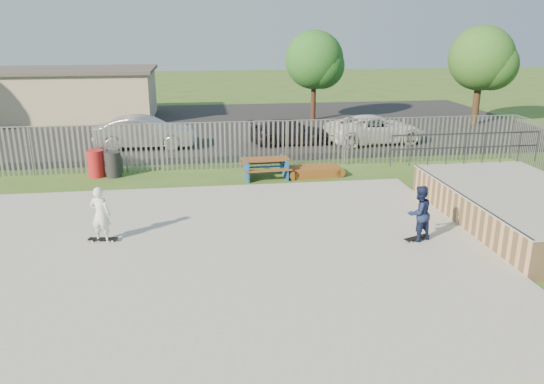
{
  "coord_description": "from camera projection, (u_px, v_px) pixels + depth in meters",
  "views": [
    {
      "loc": [
        -0.06,
        -12.89,
        5.86
      ],
      "look_at": [
        2.01,
        2.0,
        1.1
      ],
      "focal_mm": 35.0,
      "sensor_mm": 36.0,
      "label": 1
    }
  ],
  "objects": [
    {
      "name": "fence",
      "position": [
        232.0,
        173.0,
        18.11
      ],
      "size": [
        26.04,
        16.02,
        2.0
      ],
      "color": "gray",
      "rests_on": "ground"
    },
    {
      "name": "car_dark",
      "position": [
        291.0,
        132.0,
        26.98
      ],
      "size": [
        4.36,
        1.96,
        1.24
      ],
      "primitive_type": "imported",
      "rotation": [
        0.0,
        0.0,
        1.62
      ],
      "color": "black",
      "rests_on": "parking_lot"
    },
    {
      "name": "funbox",
      "position": [
        314.0,
        171.0,
        21.41
      ],
      "size": [
        2.0,
        1.13,
        0.38
      ],
      "rotation": [
        0.0,
        0.0,
        0.09
      ],
      "color": "brown",
      "rests_on": "ground"
    },
    {
      "name": "skater_navy",
      "position": [
        419.0,
        213.0,
        14.48
      ],
      "size": [
        0.92,
        0.83,
        1.56
      ],
      "primitive_type": "imported",
      "rotation": [
        0.0,
        0.0,
        3.52
      ],
      "color": "#151E42",
      "rests_on": "concrete_slab"
    },
    {
      "name": "tree_mid",
      "position": [
        314.0,
        60.0,
        32.96
      ],
      "size": [
        3.62,
        3.62,
        5.58
      ],
      "color": "#3D2518",
      "rests_on": "ground"
    },
    {
      "name": "picnic_table",
      "position": [
        265.0,
        168.0,
        21.16
      ],
      "size": [
        1.93,
        1.62,
        0.79
      ],
      "rotation": [
        0.0,
        0.0,
        0.05
      ],
      "color": "brown",
      "rests_on": "ground"
    },
    {
      "name": "skater_white",
      "position": [
        100.0,
        214.0,
        14.4
      ],
      "size": [
        0.66,
        0.53,
        1.56
      ],
      "primitive_type": "imported",
      "rotation": [
        0.0,
        0.0,
        2.83
      ],
      "color": "white",
      "rests_on": "concrete_slab"
    },
    {
      "name": "tree_right",
      "position": [
        481.0,
        58.0,
        31.38
      ],
      "size": [
        3.8,
        3.8,
        5.87
      ],
      "color": "#412E1A",
      "rests_on": "ground"
    },
    {
      "name": "ground",
      "position": [
        207.0,
        258.0,
        13.95
      ],
      "size": [
        120.0,
        120.0,
        0.0
      ],
      "primitive_type": "plane",
      "color": "#3A5D20",
      "rests_on": "ground"
    },
    {
      "name": "car_silver",
      "position": [
        145.0,
        132.0,
        26.05
      ],
      "size": [
        4.81,
        1.82,
        1.57
      ],
      "primitive_type": "imported",
      "rotation": [
        0.0,
        0.0,
        1.54
      ],
      "color": "#BCBCC1",
      "rests_on": "parking_lot"
    },
    {
      "name": "trash_bin_grey",
      "position": [
        113.0,
        164.0,
        21.22
      ],
      "size": [
        0.61,
        0.61,
        1.02
      ],
      "primitive_type": "cylinder",
      "color": "black",
      "rests_on": "ground"
    },
    {
      "name": "building",
      "position": [
        74.0,
        94.0,
        34.13
      ],
      "size": [
        10.4,
        6.4,
        3.2
      ],
      "color": "#BAAF8F",
      "rests_on": "ground"
    },
    {
      "name": "trash_bin_red",
      "position": [
        96.0,
        164.0,
        21.22
      ],
      "size": [
        0.65,
        0.65,
        1.08
      ],
      "primitive_type": "cylinder",
      "color": "#A5191B",
      "rests_on": "ground"
    },
    {
      "name": "parking_lot",
      "position": [
        200.0,
        126.0,
        31.89
      ],
      "size": [
        40.0,
        18.0,
        0.02
      ],
      "primitive_type": "cube",
      "color": "black",
      "rests_on": "ground"
    },
    {
      "name": "quarter_pipe",
      "position": [
        521.0,
        208.0,
        16.01
      ],
      "size": [
        5.5,
        7.05,
        2.19
      ],
      "color": "tan",
      "rests_on": "ground"
    },
    {
      "name": "skateboard_b",
      "position": [
        103.0,
        240.0,
        14.63
      ],
      "size": [
        0.82,
        0.31,
        0.08
      ],
      "rotation": [
        0.0,
        0.0,
        -0.13
      ],
      "color": "black",
      "rests_on": "concrete_slab"
    },
    {
      "name": "skateboard_a",
      "position": [
        417.0,
        238.0,
        14.71
      ],
      "size": [
        0.82,
        0.48,
        0.08
      ],
      "rotation": [
        0.0,
        0.0,
        0.38
      ],
      "color": "black",
      "rests_on": "concrete_slab"
    },
    {
      "name": "car_white",
      "position": [
        375.0,
        129.0,
        27.2
      ],
      "size": [
        5.38,
        2.99,
        1.42
      ],
      "primitive_type": "imported",
      "rotation": [
        0.0,
        0.0,
        1.7
      ],
      "color": "white",
      "rests_on": "parking_lot"
    },
    {
      "name": "concrete_slab",
      "position": [
        207.0,
        255.0,
        13.93
      ],
      "size": [
        15.0,
        12.0,
        0.15
      ],
      "primitive_type": "cube",
      "color": "#9B9B96",
      "rests_on": "ground"
    }
  ]
}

